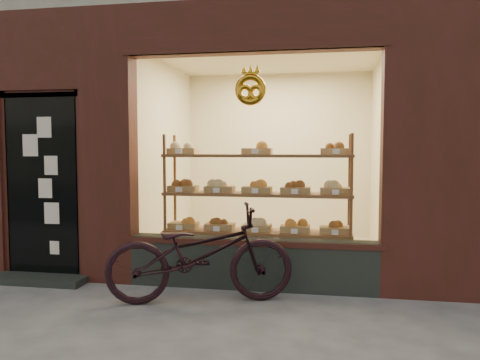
# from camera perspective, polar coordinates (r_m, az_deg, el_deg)

# --- Properties ---
(display_shelf) EXTENTS (2.20, 0.45, 1.70)m
(display_shelf) POSITION_cam_1_polar(r_m,az_deg,el_deg) (5.52, 2.09, -3.35)
(display_shelf) COLOR brown
(display_shelf) RESTS_ON ground
(bicycle) EXTENTS (1.96, 1.14, 0.97)m
(bicycle) POSITION_cam_1_polar(r_m,az_deg,el_deg) (4.72, -4.93, -8.97)
(bicycle) COLOR black
(bicycle) RESTS_ON ground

